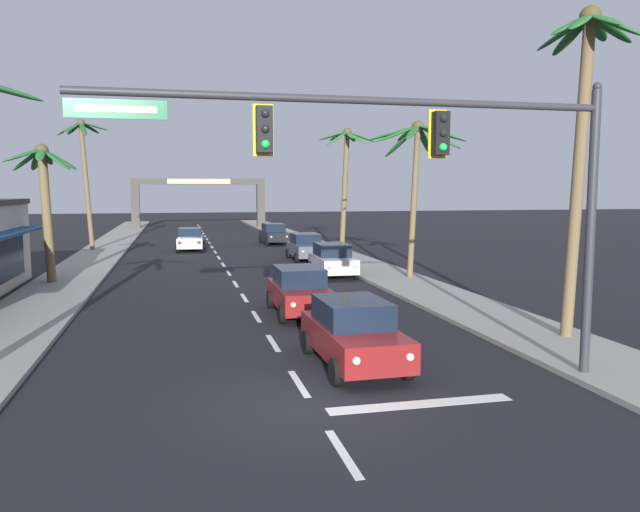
# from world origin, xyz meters

# --- Properties ---
(ground_plane) EXTENTS (220.00, 220.00, 0.00)m
(ground_plane) POSITION_xyz_m (0.00, 0.00, 0.00)
(ground_plane) COLOR black
(sidewalk_right) EXTENTS (3.20, 110.00, 0.14)m
(sidewalk_right) POSITION_xyz_m (7.80, 20.00, 0.07)
(sidewalk_right) COLOR gray
(sidewalk_right) RESTS_ON ground
(sidewalk_left) EXTENTS (3.20, 110.00, 0.14)m
(sidewalk_left) POSITION_xyz_m (-7.80, 20.00, 0.07)
(sidewalk_left) COLOR gray
(sidewalk_left) RESTS_ON ground
(lane_markings) EXTENTS (4.28, 86.99, 0.01)m
(lane_markings) POSITION_xyz_m (0.42, 19.65, 0.00)
(lane_markings) COLOR silver
(lane_markings) RESTS_ON ground
(traffic_signal_mast) EXTENTS (11.50, 0.41, 6.85)m
(traffic_signal_mast) POSITION_xyz_m (2.98, 0.25, 5.02)
(traffic_signal_mast) COLOR #2D2D33
(traffic_signal_mast) RESTS_ON ground
(sedan_lead_at_stop_bar) EXTENTS (2.02, 4.48, 1.68)m
(sedan_lead_at_stop_bar) POSITION_xyz_m (1.63, 2.46, 0.85)
(sedan_lead_at_stop_bar) COLOR maroon
(sedan_lead_at_stop_bar) RESTS_ON ground
(sedan_third_in_queue) EXTENTS (1.98, 4.46, 1.68)m
(sedan_third_in_queue) POSITION_xyz_m (1.58, 9.14, 0.85)
(sedan_third_in_queue) COLOR maroon
(sedan_third_in_queue) RESTS_ON ground
(sedan_oncoming_far) EXTENTS (2.14, 4.52, 1.68)m
(sedan_oncoming_far) POSITION_xyz_m (-1.69, 33.44, 0.85)
(sedan_oncoming_far) COLOR silver
(sedan_oncoming_far) RESTS_ON ground
(sedan_parked_nearest_kerb) EXTENTS (2.06, 4.49, 1.68)m
(sedan_parked_nearest_kerb) POSITION_xyz_m (5.13, 18.32, 0.85)
(sedan_parked_nearest_kerb) COLOR silver
(sedan_parked_nearest_kerb) RESTS_ON ground
(sedan_parked_mid_kerb) EXTENTS (1.95, 4.45, 1.68)m
(sedan_parked_mid_kerb) POSITION_xyz_m (5.28, 25.75, 0.85)
(sedan_parked_mid_kerb) COLOR #4C515B
(sedan_parked_mid_kerb) RESTS_ON ground
(sedan_parked_far_kerb) EXTENTS (2.07, 4.50, 1.68)m
(sedan_parked_far_kerb) POSITION_xyz_m (5.09, 37.58, 0.85)
(sedan_parked_far_kerb) COLOR black
(sedan_parked_far_kerb) RESTS_ON ground
(palm_left_second) EXTENTS (3.17, 3.37, 6.54)m
(palm_left_second) POSITION_xyz_m (-8.53, 18.48, 4.56)
(palm_left_second) COLOR brown
(palm_left_second) RESTS_ON ground
(palm_left_third) EXTENTS (3.56, 3.19, 9.39)m
(palm_left_third) POSITION_xyz_m (-8.92, 34.47, 6.57)
(palm_left_third) COLOR brown
(palm_left_third) RESTS_ON ground
(palm_right_nearest) EXTENTS (3.08, 3.03, 9.59)m
(palm_right_nearest) POSITION_xyz_m (8.73, 3.54, 6.67)
(palm_right_nearest) COLOR brown
(palm_right_nearest) RESTS_ON ground
(palm_right_second) EXTENTS (4.78, 4.96, 7.75)m
(palm_right_second) POSITION_xyz_m (8.73, 16.12, 6.11)
(palm_right_second) COLOR brown
(palm_right_second) RESTS_ON ground
(palm_right_third) EXTENTS (3.91, 4.16, 8.61)m
(palm_right_third) POSITION_xyz_m (8.70, 28.72, 6.11)
(palm_right_third) COLOR brown
(palm_right_third) RESTS_ON ground
(town_gateway_arch) EXTENTS (15.08, 0.90, 5.74)m
(town_gateway_arch) POSITION_xyz_m (0.00, 60.24, 3.81)
(town_gateway_arch) COLOR #423D38
(town_gateway_arch) RESTS_ON ground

